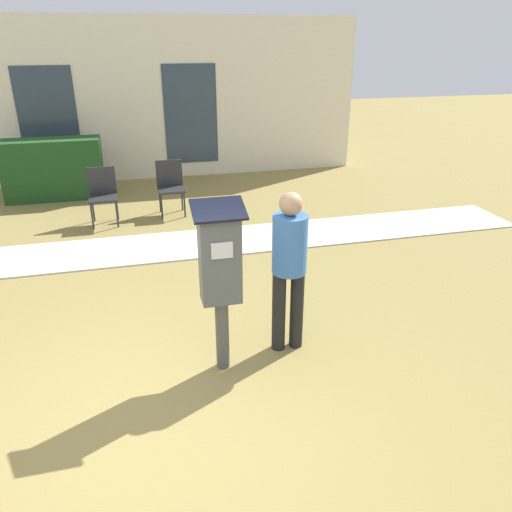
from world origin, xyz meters
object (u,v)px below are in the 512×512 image
object	(u,v)px
parking_meter	(220,267)
outdoor_chair_middle	(170,183)
person_standing	(289,261)
outdoor_chair_left	(103,191)

from	to	relation	value
parking_meter	outdoor_chair_middle	bearing A→B (deg)	90.37
person_standing	outdoor_chair_middle	world-z (taller)	person_standing
outdoor_chair_middle	person_standing	bearing A→B (deg)	-79.40
person_standing	outdoor_chair_left	distance (m)	4.54
parking_meter	person_standing	bearing A→B (deg)	13.49
person_standing	outdoor_chair_left	bearing A→B (deg)	141.42
person_standing	outdoor_chair_middle	distance (m)	4.44
person_standing	outdoor_chair_middle	bearing A→B (deg)	127.11
parking_meter	outdoor_chair_middle	world-z (taller)	parking_meter
person_standing	outdoor_chair_middle	xyz separation A→B (m)	(-0.70, 4.37, -0.40)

